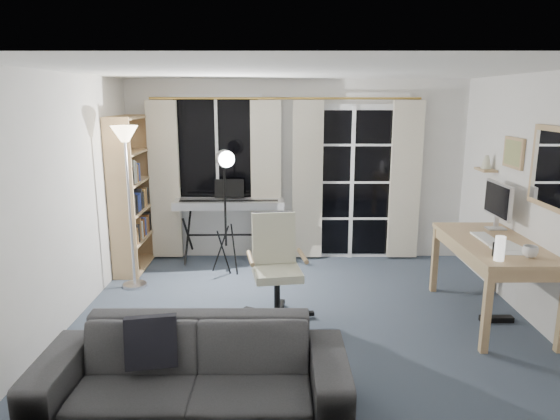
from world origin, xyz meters
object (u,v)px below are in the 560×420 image
object	(u,v)px
desk	(493,251)
mug	(530,250)
bookshelf	(128,198)
sofa	(192,358)
studio_light	(225,173)
torchiere_lamp	(126,159)
office_chair	(275,257)
keyboard_piano	(229,205)
monitor	(498,201)

from	to	relation	value
desk	mug	xyz separation A→B (m)	(0.10, -0.50, 0.16)
bookshelf	desk	bearing A→B (deg)	-20.90
sofa	studio_light	bearing A→B (deg)	90.86
bookshelf	desk	world-z (taller)	bookshelf
torchiere_lamp	studio_light	bearing A→B (deg)	21.33
torchiere_lamp	mug	size ratio (longest dim) A/B	14.23
studio_light	desk	world-z (taller)	studio_light
bookshelf	office_chair	distance (m)	2.36
keyboard_piano	sofa	size ratio (longest dim) A/B	0.68
bookshelf	office_chair	bearing A→B (deg)	-37.96
desk	monitor	size ratio (longest dim) A/B	2.61
keyboard_piano	monitor	world-z (taller)	monitor
office_chair	desk	world-z (taller)	office_chair
bookshelf	studio_light	distance (m)	1.32
torchiere_lamp	keyboard_piano	bearing A→B (deg)	39.25
studio_light	office_chair	world-z (taller)	studio_light
studio_light	sofa	xyz separation A→B (m)	(0.06, -2.81, -0.86)
office_chair	monitor	size ratio (longest dim) A/B	1.82
bookshelf	keyboard_piano	distance (m)	1.27
office_chair	mug	distance (m)	2.32
desk	studio_light	bearing A→B (deg)	154.72
keyboard_piano	studio_light	xyz separation A→B (m)	(0.01, -0.44, 0.49)
desk	mug	bearing A→B (deg)	-79.58
office_chair	sofa	world-z (taller)	office_chair
keyboard_piano	office_chair	distance (m)	1.76
office_chair	monitor	bearing A→B (deg)	0.62
bookshelf	monitor	world-z (taller)	bookshelf
torchiere_lamp	monitor	distance (m)	4.03
office_chair	mug	bearing A→B (deg)	-22.93
torchiere_lamp	desk	distance (m)	3.97
torchiere_lamp	monitor	world-z (taller)	torchiere_lamp
monitor	bookshelf	bearing A→B (deg)	165.49
torchiere_lamp	keyboard_piano	distance (m)	1.52
monitor	sofa	xyz separation A→B (m)	(-2.88, -2.01, -0.68)
torchiere_lamp	sofa	world-z (taller)	torchiere_lamp
torchiere_lamp	sofa	bearing A→B (deg)	-65.14
office_chair	desk	distance (m)	2.14
monitor	sofa	world-z (taller)	monitor
studio_light	monitor	distance (m)	3.06
keyboard_piano	mug	size ratio (longest dim) A/B	11.02
monitor	sofa	distance (m)	3.58
bookshelf	office_chair	xyz separation A→B (m)	(1.87, -1.42, -0.31)
bookshelf	mug	bearing A→B (deg)	-26.39
desk	sofa	bearing A→B (deg)	-150.73
torchiere_lamp	desk	size ratio (longest dim) A/B	1.24
torchiere_lamp	desk	bearing A→B (deg)	-12.42
monitor	mug	bearing A→B (deg)	-96.67
monitor	mug	size ratio (longest dim) A/B	4.39
mug	sofa	bearing A→B (deg)	-159.15
sofa	office_chair	bearing A→B (deg)	70.76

